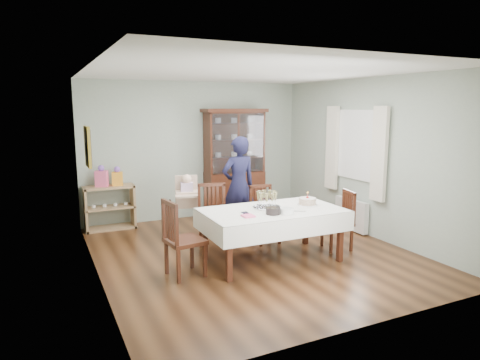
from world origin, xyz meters
TOP-DOWN VIEW (x-y plane):
  - floor at (0.00, 0.00)m, footprint 5.00×5.00m
  - room_shell at (0.00, 0.53)m, footprint 5.00×5.00m
  - dining_table at (0.11, -0.42)m, footprint 2.01×1.18m
  - china_cabinet at (0.75, 2.26)m, footprint 1.30×0.48m
  - sideboard at (-1.75, 2.28)m, footprint 0.90×0.38m
  - picture_frame at (-2.22, 0.80)m, footprint 0.04×0.48m
  - window at (2.22, 0.30)m, footprint 0.04×1.02m
  - curtain_left at (2.16, -0.32)m, footprint 0.07×0.30m
  - curtain_right at (2.16, 0.92)m, footprint 0.07×0.30m
  - radiator at (2.16, 0.30)m, footprint 0.10×0.80m
  - chair_far_left at (-0.47, 0.39)m, footprint 0.55×0.55m
  - chair_far_right at (0.44, 0.39)m, footprint 0.43×0.43m
  - chair_end_left at (-1.22, -0.43)m, footprint 0.52×0.52m
  - chair_end_right at (1.31, -0.41)m, footprint 0.49×0.49m
  - woman at (0.25, 1.00)m, footprint 0.65×0.45m
  - high_chair at (-0.70, 1.00)m, footprint 0.61×0.61m
  - champagne_tray at (0.08, -0.31)m, footprint 0.41×0.41m
  - birthday_cake at (0.71, -0.42)m, footprint 0.30×0.30m
  - plate_stack_dark at (-0.02, -0.66)m, footprint 0.24×0.24m
  - plate_stack_white at (0.16, -0.73)m, footprint 0.23×0.23m
  - napkin_stack at (-0.39, -0.64)m, footprint 0.16×0.16m
  - cutlery at (-0.38, -0.47)m, footprint 0.13×0.18m
  - cake_knife at (0.35, -0.68)m, footprint 0.25×0.15m
  - gift_bag_pink at (-1.87, 2.26)m, footprint 0.25×0.21m
  - gift_bag_orange at (-1.59, 2.26)m, footprint 0.21×0.17m

SIDE VIEW (x-z plane):
  - floor at x=0.00m, z-range 0.00..0.00m
  - chair_end_right at x=1.31m, z-range -0.19..0.73m
  - chair_far_right at x=0.44m, z-range -0.19..0.74m
  - radiator at x=2.16m, z-range 0.02..0.57m
  - chair_far_left at x=-0.47m, z-range -0.21..0.81m
  - chair_end_left at x=-1.22m, z-range -0.21..0.82m
  - dining_table at x=0.11m, z-range 0.00..0.76m
  - sideboard at x=-1.75m, z-range 0.00..0.80m
  - high_chair at x=-0.70m, z-range -0.12..1.00m
  - cake_knife at x=0.35m, z-range 0.76..0.77m
  - cutlery at x=-0.38m, z-range 0.76..0.77m
  - napkin_stack at x=-0.39m, z-range 0.76..0.78m
  - plate_stack_white at x=0.16m, z-range 0.76..0.84m
  - plate_stack_dark at x=-0.02m, z-range 0.76..0.85m
  - birthday_cake at x=0.71m, z-range 0.71..0.92m
  - champagne_tray at x=0.08m, z-range 0.72..0.96m
  - woman at x=0.25m, z-range 0.00..1.71m
  - gift_bag_orange at x=-1.59m, z-range 0.78..1.13m
  - gift_bag_pink at x=-1.87m, z-range 0.78..1.17m
  - china_cabinet at x=0.75m, z-range 0.04..2.21m
  - curtain_left at x=2.16m, z-range 0.67..2.23m
  - curtain_right at x=2.16m, z-range 0.67..2.23m
  - window at x=2.22m, z-range 0.94..2.16m
  - picture_frame at x=-2.22m, z-range 1.36..1.94m
  - room_shell at x=0.00m, z-range -0.80..4.20m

